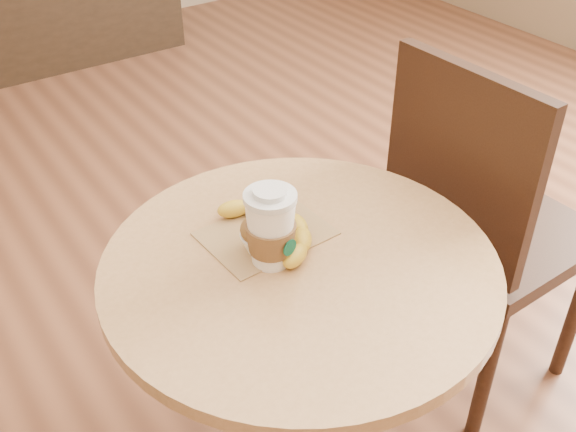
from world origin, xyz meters
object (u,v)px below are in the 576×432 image
object	(u,v)px
cafe_table	(299,335)
chair_right	(481,224)
coffee_cup	(271,230)
muffin	(262,234)
banana	(276,226)

from	to	relation	value
cafe_table	chair_right	size ratio (longest dim) A/B	0.76
cafe_table	coffee_cup	world-z (taller)	coffee_cup
chair_right	muffin	xyz separation A→B (m)	(-0.65, 0.01, 0.24)
chair_right	banana	world-z (taller)	chair_right
banana	chair_right	bearing A→B (deg)	-3.05
cafe_table	chair_right	bearing A→B (deg)	5.41
chair_right	coffee_cup	world-z (taller)	chair_right
muffin	chair_right	bearing A→B (deg)	-0.76
cafe_table	coffee_cup	xyz separation A→B (m)	(-0.04, 0.03, 0.27)
muffin	banana	distance (m)	0.06
chair_right	coffee_cup	bearing A→B (deg)	90.87
coffee_cup	chair_right	bearing A→B (deg)	-10.83
coffee_cup	banana	world-z (taller)	coffee_cup
chair_right	banana	xyz separation A→B (m)	(-0.60, 0.04, 0.22)
chair_right	banana	bearing A→B (deg)	85.06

